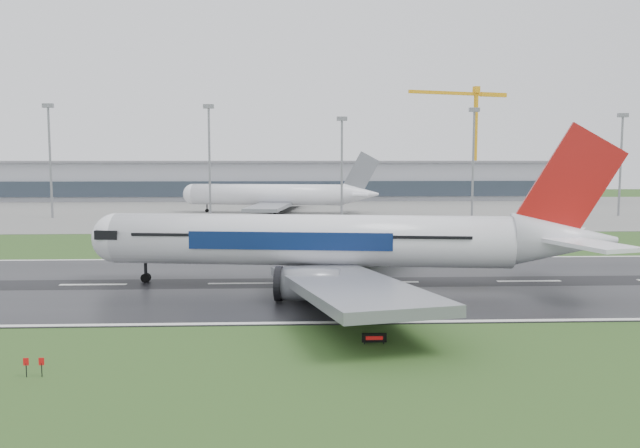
{
  "coord_description": "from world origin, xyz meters",
  "views": [
    {
      "loc": [
        7.08,
        -88.64,
        17.3
      ],
      "look_at": [
        11.32,
        12.0,
        7.0
      ],
      "focal_mm": 36.76,
      "sensor_mm": 36.0,
      "label": 1
    }
  ],
  "objects": [
    {
      "name": "ground",
      "position": [
        0.0,
        0.0,
        0.0
      ],
      "size": [
        520.0,
        520.0,
        0.0
      ],
      "primitive_type": "plane",
      "color": "#254519",
      "rests_on": "ground"
    },
    {
      "name": "runway",
      "position": [
        0.0,
        0.0,
        0.05
      ],
      "size": [
        400.0,
        45.0,
        0.1
      ],
      "primitive_type": "cube",
      "color": "black",
      "rests_on": "ground"
    },
    {
      "name": "apron",
      "position": [
        0.0,
        125.0,
        0.04
      ],
      "size": [
        400.0,
        130.0,
        0.08
      ],
      "primitive_type": "cube",
      "color": "slate",
      "rests_on": "ground"
    },
    {
      "name": "terminal",
      "position": [
        0.0,
        185.0,
        7.5
      ],
      "size": [
        240.0,
        36.0,
        15.0
      ],
      "primitive_type": "cube",
      "color": "#91939C",
      "rests_on": "ground"
    },
    {
      "name": "main_airliner",
      "position": [
        14.28,
        -2.07,
        10.43
      ],
      "size": [
        78.0,
        75.13,
        20.65
      ],
      "primitive_type": null,
      "rotation": [
        0.0,
        0.0,
        -0.13
      ],
      "color": "white",
      "rests_on": "runway"
    },
    {
      "name": "parked_airliner",
      "position": [
        2.0,
        114.12,
        9.2
      ],
      "size": [
        70.2,
        66.59,
        18.25
      ],
      "primitive_type": null,
      "rotation": [
        0.0,
        0.0,
        -0.15
      ],
      "color": "white",
      "rests_on": "apron"
    },
    {
      "name": "tower_crane",
      "position": [
        88.06,
        200.0,
        23.93
      ],
      "size": [
        47.27,
        17.48,
        47.87
      ],
      "primitive_type": null,
      "rotation": [
        0.0,
        0.0,
        0.31
      ],
      "color": "orange",
      "rests_on": "ground"
    },
    {
      "name": "runway_sign",
      "position": [
        14.61,
        -29.52,
        0.52
      ],
      "size": [
        2.3,
        0.74,
        1.04
      ],
      "primitive_type": null,
      "rotation": [
        0.0,
        0.0,
        -0.21
      ],
      "color": "black",
      "rests_on": "ground"
    },
    {
      "name": "floodmast_1",
      "position": [
        -61.29,
        100.0,
        15.54
      ],
      "size": [
        0.64,
        0.64,
        31.08
      ],
      "primitive_type": "cylinder",
      "color": "gray",
      "rests_on": "ground"
    },
    {
      "name": "floodmast_2",
      "position": [
        -16.55,
        100.0,
        15.51
      ],
      "size": [
        0.64,
        0.64,
        31.02
      ],
      "primitive_type": "cylinder",
      "color": "gray",
      "rests_on": "ground"
    },
    {
      "name": "floodmast_3",
      "position": [
        21.32,
        100.0,
        13.82
      ],
      "size": [
        0.64,
        0.64,
        27.65
      ],
      "primitive_type": "cylinder",
      "color": "gray",
      "rests_on": "ground"
    },
    {
      "name": "floodmast_4",
      "position": [
        59.54,
        100.0,
        15.15
      ],
      "size": [
        0.64,
        0.64,
        30.29
      ],
      "primitive_type": "cylinder",
      "color": "gray",
      "rests_on": "ground"
    },
    {
      "name": "floodmast_5",
      "position": [
        103.32,
        100.0,
        14.42
      ],
      "size": [
        0.64,
        0.64,
        28.85
      ],
      "primitive_type": "cylinder",
      "color": "gray",
      "rests_on": "ground"
    }
  ]
}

